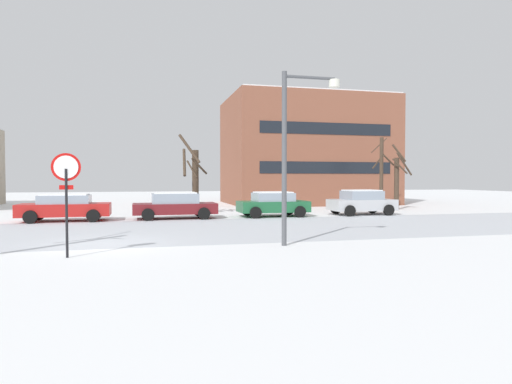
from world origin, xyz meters
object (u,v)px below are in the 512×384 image
street_lamp (295,139)px  parked_car_silver (362,202)px  parked_car_maroon (175,205)px  parked_car_green (273,204)px  stop_sign (66,184)px  parked_car_red (65,207)px

street_lamp → parked_car_silver: (7.83, 10.68, -2.69)m
parked_car_maroon → street_lamp: bearing=-73.6°
parked_car_maroon → parked_car_green: (5.49, 0.02, -0.00)m
parked_car_green → parked_car_silver: size_ratio=1.03×
stop_sign → parked_car_silver: 18.59m
stop_sign → parked_car_green: (9.14, 11.43, -1.28)m
parked_car_silver → street_lamp: bearing=-126.3°
parked_car_maroon → stop_sign: bearing=-107.8°
street_lamp → parked_car_red: 13.91m
street_lamp → parked_car_red: (-8.63, 10.57, -2.73)m
parked_car_red → parked_car_maroon: (5.49, 0.12, 0.01)m
stop_sign → parked_car_silver: bearing=37.9°
parked_car_red → parked_car_maroon: size_ratio=0.99×
street_lamp → parked_car_green: bearing=77.6°
parked_car_maroon → parked_car_red: bearing=-178.7°
parked_car_red → parked_car_silver: size_ratio=1.15×
parked_car_green → parked_car_red: bearing=-179.2°
street_lamp → parked_car_maroon: 11.47m
street_lamp → parked_car_maroon: street_lamp is taller
stop_sign → parked_car_red: stop_sign is taller
street_lamp → parked_car_maroon: size_ratio=1.26×
street_lamp → parked_car_green: (2.35, 10.71, -2.72)m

